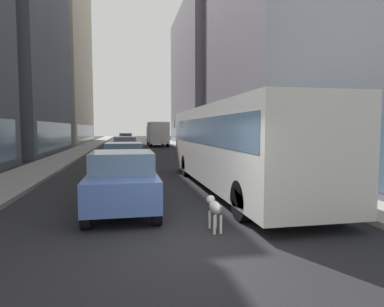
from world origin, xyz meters
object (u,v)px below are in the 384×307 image
at_px(car_blue_hatchback, 123,179).
at_px(car_black_suv, 124,160).
at_px(car_red_coupe, 125,147).
at_px(box_truck, 157,133).
at_px(car_grey_wagon, 126,139).
at_px(dalmatian_dog, 214,207).
at_px(transit_bus, 233,141).

xyz_separation_m(car_blue_hatchback, car_black_suv, (0.00, 5.86, -0.00)).
height_order(car_red_coupe, car_black_suv, same).
bearing_deg(car_blue_hatchback, car_red_coupe, 90.00).
distance_m(car_black_suv, box_truck, 27.17).
bearing_deg(car_red_coupe, car_black_suv, -90.00).
bearing_deg(car_blue_hatchback, car_black_suv, 90.00).
relative_size(car_blue_hatchback, car_grey_wagon, 0.98).
distance_m(car_blue_hatchback, dalmatian_dog, 3.19).
height_order(car_blue_hatchback, car_grey_wagon, same).
bearing_deg(car_blue_hatchback, car_grey_wagon, 90.00).
xyz_separation_m(car_grey_wagon, dalmatian_dog, (2.01, -40.42, -0.31)).
bearing_deg(dalmatian_dog, car_black_suv, 103.60).
relative_size(car_black_suv, box_truck, 0.60).
height_order(transit_bus, car_blue_hatchback, transit_bus).
height_order(car_grey_wagon, dalmatian_dog, car_grey_wagon).
height_order(box_truck, dalmatian_dog, box_truck).
bearing_deg(car_black_suv, car_blue_hatchback, -90.00).
bearing_deg(box_truck, transit_bus, -90.00).
bearing_deg(car_red_coupe, transit_bus, -74.72).
distance_m(car_red_coupe, dalmatian_dog, 19.48).
bearing_deg(transit_bus, car_blue_hatchback, -150.35).
distance_m(car_grey_wagon, dalmatian_dog, 40.47).
height_order(car_blue_hatchback, box_truck, box_truck).
bearing_deg(transit_bus, dalmatian_dog, -112.78).
distance_m(car_blue_hatchback, box_truck, 32.97).
relative_size(car_black_suv, dalmatian_dog, 4.64).
relative_size(car_red_coupe, dalmatian_dog, 4.55).
height_order(car_grey_wagon, car_red_coupe, same).
bearing_deg(car_red_coupe, car_blue_hatchback, -90.00).
xyz_separation_m(transit_bus, car_grey_wagon, (-4.00, 35.69, -0.95)).
height_order(car_blue_hatchback, car_red_coupe, same).
xyz_separation_m(transit_bus, box_truck, (0.00, 30.43, -0.11)).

